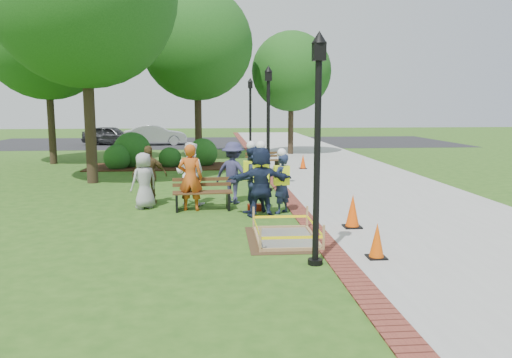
{
  "coord_description": "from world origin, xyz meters",
  "views": [
    {
      "loc": [
        -0.65,
        -11.9,
        2.99
      ],
      "look_at": [
        0.5,
        1.2,
        1.0
      ],
      "focal_mm": 35.0,
      "sensor_mm": 36.0,
      "label": 1
    }
  ],
  "objects": [
    {
      "name": "casual_person_c",
      "position": [
        -1.32,
        2.82,
        0.93
      ],
      "size": [
        0.7,
        0.59,
        1.87
      ],
      "color": "white",
      "rests_on": "ground"
    },
    {
      "name": "sidewalk",
      "position": [
        5.0,
        10.0,
        0.01
      ],
      "size": [
        6.0,
        60.0,
        0.02
      ],
      "primitive_type": "cube",
      "color": "#9E9E99",
      "rests_on": "ground"
    },
    {
      "name": "tree_far",
      "position": [
        -8.61,
        13.79,
        6.26
      ],
      "size": [
        6.21,
        6.21,
        9.37
      ],
      "color": "#3D2D1E",
      "rests_on": "ground"
    },
    {
      "name": "brick_edging",
      "position": [
        1.75,
        10.0,
        0.01
      ],
      "size": [
        0.5,
        60.0,
        0.03
      ],
      "primitive_type": "cube",
      "color": "maroon",
      "rests_on": "ground"
    },
    {
      "name": "bench_near",
      "position": [
        -0.95,
        2.05,
        0.29
      ],
      "size": [
        1.7,
        0.67,
        0.9
      ],
      "color": "brown",
      "rests_on": "ground"
    },
    {
      "name": "lamp_near",
      "position": [
        1.25,
        -3.0,
        2.48
      ],
      "size": [
        0.28,
        0.28,
        4.26
      ],
      "color": "black",
      "rests_on": "ground"
    },
    {
      "name": "casual_person_d",
      "position": [
        -2.53,
        3.03,
        0.88
      ],
      "size": [
        0.57,
        0.37,
        1.76
      ],
      "color": "brown",
      "rests_on": "ground"
    },
    {
      "name": "wet_concrete_pad",
      "position": [
        0.95,
        -1.23,
        0.23
      ],
      "size": [
        1.72,
        2.32,
        0.55
      ],
      "color": "#47331E",
      "rests_on": "ground"
    },
    {
      "name": "casual_person_b",
      "position": [
        -1.28,
        2.02,
        0.94
      ],
      "size": [
        0.66,
        0.49,
        1.88
      ],
      "color": "#C04F16",
      "rests_on": "ground"
    },
    {
      "name": "shrub_d",
      "position": [
        -1.13,
        12.34,
        0.0
      ],
      "size": [
        1.45,
        1.45,
        1.45
      ],
      "primitive_type": "sphere",
      "color": "#194914",
      "rests_on": "ground"
    },
    {
      "name": "lamp_far",
      "position": [
        1.25,
        13.0,
        2.48
      ],
      "size": [
        0.28,
        0.28,
        4.26
      ],
      "color": "black",
      "rests_on": "ground"
    },
    {
      "name": "shrub_b",
      "position": [
        -4.47,
        12.21,
        0.0
      ],
      "size": [
        1.79,
        1.79,
        1.79
      ],
      "primitive_type": "sphere",
      "color": "#194914",
      "rests_on": "ground"
    },
    {
      "name": "bench_far",
      "position": [
        1.61,
        10.21,
        0.26
      ],
      "size": [
        1.6,
        0.83,
        0.83
      ],
      "color": "#54381C",
      "rests_on": "ground"
    },
    {
      "name": "parked_car_a",
      "position": [
        -8.03,
        25.38,
        0.0
      ],
      "size": [
        3.01,
        4.98,
        1.51
      ],
      "primitive_type": "imported",
      "rotation": [
        0.0,
        0.0,
        1.34
      ],
      "color": "#27282A",
      "rests_on": "ground"
    },
    {
      "name": "cone_far",
      "position": [
        3.51,
        10.68,
        0.33
      ],
      "size": [
        0.34,
        0.34,
        0.68
      ],
      "color": "black",
      "rests_on": "ground"
    },
    {
      "name": "hivis_worker_c",
      "position": [
        0.4,
        1.61,
        0.98
      ],
      "size": [
        0.7,
        0.61,
        1.99
      ],
      "color": "#1C2F4A",
      "rests_on": "ground"
    },
    {
      "name": "cone_front",
      "position": [
        2.51,
        -2.78,
        0.35
      ],
      "size": [
        0.36,
        0.36,
        0.72
      ],
      "color": "black",
      "rests_on": "ground"
    },
    {
      "name": "casual_person_e",
      "position": [
        -0.03,
        2.95,
        0.93
      ],
      "size": [
        0.71,
        0.63,
        1.86
      ],
      "color": "#313156",
      "rests_on": "ground"
    },
    {
      "name": "hivis_worker_a",
      "position": [
        0.62,
        1.1,
        1.0
      ],
      "size": [
        0.63,
        0.43,
        2.03
      ],
      "color": "#16243A",
      "rests_on": "ground"
    },
    {
      "name": "parking_lot",
      "position": [
        0.0,
        27.0,
        0.0
      ],
      "size": [
        36.0,
        12.0,
        0.01
      ],
      "primitive_type": "cube",
      "color": "black",
      "rests_on": "ground"
    },
    {
      "name": "toolbox",
      "position": [
        0.51,
        1.84,
        0.09
      ],
      "size": [
        0.38,
        0.22,
        0.19
      ],
      "primitive_type": "cube",
      "rotation": [
        0.0,
        0.0,
        0.02
      ],
      "color": "#A4250C",
      "rests_on": "ground"
    },
    {
      "name": "hivis_worker_b",
      "position": [
        1.22,
        1.44,
        0.9
      ],
      "size": [
        0.61,
        0.61,
        1.8
      ],
      "color": "#18273F",
      "rests_on": "ground"
    },
    {
      "name": "shrub_c",
      "position": [
        -2.67,
        11.82,
        0.0
      ],
      "size": [
        1.04,
        1.04,
        1.04
      ],
      "primitive_type": "sphere",
      "color": "#194914",
      "rests_on": "ground"
    },
    {
      "name": "casual_person_a",
      "position": [
        -2.61,
        2.41,
        0.81
      ],
      "size": [
        0.61,
        0.58,
        1.62
      ],
      "color": "#9A9A9A",
      "rests_on": "ground"
    },
    {
      "name": "cone_back",
      "position": [
        2.71,
        -0.36,
        0.4
      ],
      "size": [
        0.42,
        0.42,
        0.83
      ],
      "color": "black",
      "rests_on": "ground"
    },
    {
      "name": "tree_back",
      "position": [
        -1.4,
        15.39,
        6.1
      ],
      "size": [
        5.92,
        5.92,
        9.07
      ],
      "color": "#3D2D1E",
      "rests_on": "ground"
    },
    {
      "name": "ground",
      "position": [
        0.0,
        0.0,
        0.0
      ],
      "size": [
        100.0,
        100.0,
        0.0
      ],
      "primitive_type": "plane",
      "color": "#285116",
      "rests_on": "ground"
    },
    {
      "name": "mulch_bed",
      "position": [
        -3.0,
        12.0,
        0.02
      ],
      "size": [
        7.0,
        3.0,
        0.05
      ],
      "primitive_type": "cube",
      "color": "#381E0F",
      "rests_on": "ground"
    },
    {
      "name": "shrub_a",
      "position": [
        -5.03,
        11.42,
        0.0
      ],
      "size": [
        1.23,
        1.23,
        1.23
      ],
      "primitive_type": "sphere",
      "color": "#194914",
      "rests_on": "ground"
    },
    {
      "name": "lamp_mid",
      "position": [
        1.25,
        5.0,
        2.48
      ],
      "size": [
        0.28,
        0.28,
        4.26
      ],
      "color": "black",
      "rests_on": "ground"
    },
    {
      "name": "shrub_e",
      "position": [
        -2.66,
        12.63,
        0.0
      ],
      "size": [
        0.94,
        0.94,
        0.94
      ],
      "primitive_type": "sphere",
      "color": "#194914",
      "rests_on": "ground"
    },
    {
      "name": "tree_right",
      "position": [
        4.01,
        17.55,
        4.85
      ],
      "size": [
        4.64,
        4.64,
        7.18
      ],
      "color": "#3D2D1E",
      "rests_on": "ground"
    },
    {
      "name": "parked_car_b",
      "position": [
        -4.77,
        24.91,
        0.0
      ],
      "size": [
        2.76,
        5.13,
        1.6
      ],
      "primitive_type": "imported",
      "rotation": [
        0.0,
        0.0,
        1.7
      ],
      "color": "silver",
      "rests_on": "ground"
    }
  ]
}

